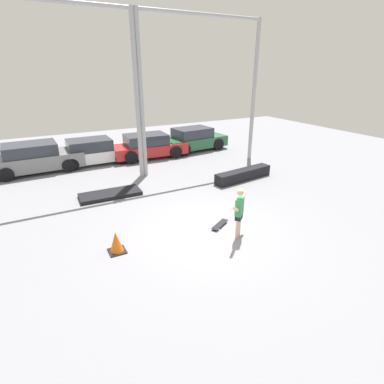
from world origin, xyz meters
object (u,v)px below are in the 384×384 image
object	(u,v)px
skateboard	(220,224)
parked_car_grey	(35,158)
manual_pad	(110,194)
traffic_cone	(116,242)
parked_car_green	(194,139)
skateboarder	(239,211)
parked_car_red	(148,146)
grind_box	(243,175)
parked_car_white	(92,152)

from	to	relation	value
skateboard	parked_car_grey	distance (m)	10.21
skateboard	manual_pad	distance (m)	4.82
traffic_cone	parked_car_green	bearing A→B (deg)	50.99
skateboarder	parked_car_green	size ratio (longest dim) A/B	0.38
manual_pad	parked_car_red	xyz separation A→B (m)	(3.31, 4.58, 0.57)
grind_box	parked_car_red	xyz separation A→B (m)	(-2.49, 5.52, 0.41)
skateboard	parked_car_green	size ratio (longest dim) A/B	0.20
skateboarder	manual_pad	xyz separation A→B (m)	(-2.63, 4.90, -0.79)
parked_car_grey	parked_car_white	xyz separation A→B (m)	(2.74, 0.10, -0.05)
parked_car_green	traffic_cone	world-z (taller)	parked_car_green
skateboarder	parked_car_grey	bearing A→B (deg)	78.17
parked_car_grey	parked_car_red	distance (m)	5.75
traffic_cone	skateboarder	bearing A→B (deg)	-14.65
parked_car_red	traffic_cone	distance (m)	9.52
parked_car_white	skateboarder	bearing A→B (deg)	-77.30
parked_car_grey	skateboarder	bearing A→B (deg)	-64.77
skateboarder	parked_car_grey	size ratio (longest dim) A/B	0.36
parked_car_white	traffic_cone	size ratio (longest dim) A/B	6.47
parked_car_green	parked_car_white	bearing A→B (deg)	173.82
skateboard	manual_pad	xyz separation A→B (m)	(-2.50, 4.12, 0.01)
grind_box	traffic_cone	xyz separation A→B (m)	(-6.60, -3.06, 0.06)
skateboarder	traffic_cone	xyz separation A→B (m)	(-3.43, 0.90, -0.57)
parked_car_white	parked_car_red	world-z (taller)	parked_car_red
parked_car_grey	grind_box	bearing A→B (deg)	-37.22
parked_car_white	traffic_cone	xyz separation A→B (m)	(-1.10, -8.90, -0.32)
skateboarder	parked_car_green	distance (m)	10.42
skateboarder	traffic_cone	bearing A→B (deg)	125.92
manual_pad	skateboarder	bearing A→B (deg)	-61.76
skateboarder	manual_pad	world-z (taller)	skateboarder
grind_box	parked_car_green	world-z (taller)	parked_car_green
grind_box	parked_car_red	bearing A→B (deg)	114.26
skateboard	parked_car_grey	bearing A→B (deg)	88.84
skateboarder	grind_box	distance (m)	5.11
manual_pad	parked_car_grey	bearing A→B (deg)	116.95
manual_pad	parked_car_red	distance (m)	5.68
parked_car_red	traffic_cone	world-z (taller)	parked_car_red
skateboarder	parked_car_red	distance (m)	9.51
parked_car_red	parked_car_green	size ratio (longest dim) A/B	1.01
manual_pad	traffic_cone	bearing A→B (deg)	-101.29
parked_car_red	traffic_cone	bearing A→B (deg)	-113.14
manual_pad	parked_car_grey	world-z (taller)	parked_car_grey
parked_car_white	parked_car_green	world-z (taller)	parked_car_green
parked_car_grey	parked_car_red	size ratio (longest dim) A/B	1.04
grind_box	manual_pad	bearing A→B (deg)	170.78
traffic_cone	grind_box	bearing A→B (deg)	24.89
traffic_cone	manual_pad	bearing A→B (deg)	78.71
skateboard	parked_car_white	distance (m)	9.30
parked_car_green	parked_car_grey	bearing A→B (deg)	174.70
skateboarder	skateboard	size ratio (longest dim) A/B	1.92
skateboard	grind_box	bearing A→B (deg)	13.78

